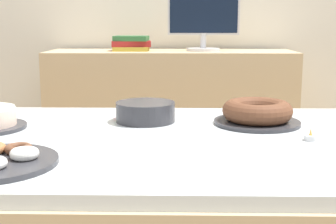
% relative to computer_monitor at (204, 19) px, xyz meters
% --- Properties ---
extents(dining_table, '(1.81, 1.02, 0.74)m').
position_rel_computer_monitor_xyz_m(dining_table, '(-0.19, -1.42, -0.45)').
color(dining_table, silver).
rests_on(dining_table, ground).
extents(sideboard, '(1.47, 0.44, 0.92)m').
position_rel_computer_monitor_xyz_m(sideboard, '(-0.19, 0.00, -0.65)').
color(sideboard, '#D1B284').
rests_on(sideboard, ground).
extents(computer_monitor, '(0.42, 0.20, 0.38)m').
position_rel_computer_monitor_xyz_m(computer_monitor, '(0.00, 0.00, 0.00)').
color(computer_monitor, silver).
rests_on(computer_monitor, sideboard).
extents(book_stack, '(0.24, 0.18, 0.09)m').
position_rel_computer_monitor_xyz_m(book_stack, '(-0.43, 0.00, -0.15)').
color(book_stack, '#B29933').
rests_on(book_stack, sideboard).
extents(cake_golden_bundt, '(0.30, 0.30, 0.08)m').
position_rel_computer_monitor_xyz_m(cake_golden_bundt, '(0.12, -1.23, -0.33)').
color(cake_golden_bundt, '#333338').
rests_on(cake_golden_bundt, dining_table).
extents(plate_stack, '(0.21, 0.21, 0.07)m').
position_rel_computer_monitor_xyz_m(plate_stack, '(-0.27, -1.19, -0.33)').
color(plate_stack, '#333338').
rests_on(plate_stack, dining_table).
extents(tealight_near_cakes, '(0.04, 0.04, 0.04)m').
position_rel_computer_monitor_xyz_m(tealight_near_cakes, '(0.25, -1.45, -0.36)').
color(tealight_near_cakes, silver).
rests_on(tealight_near_cakes, dining_table).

